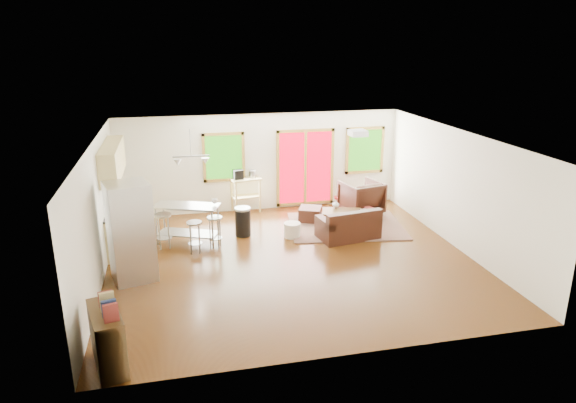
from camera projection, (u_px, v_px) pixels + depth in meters
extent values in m
cube|color=#3A1E09|center=(291.00, 260.00, 10.82)|extent=(7.50, 7.00, 0.02)
cube|color=white|center=(291.00, 137.00, 10.02)|extent=(7.50, 7.00, 0.02)
cube|color=white|center=(261.00, 162.00, 13.68)|extent=(7.50, 0.02, 2.60)
cube|color=white|center=(96.00, 215.00, 9.62)|extent=(0.02, 7.00, 2.60)
cube|color=white|center=(458.00, 190.00, 11.21)|extent=(0.02, 7.00, 2.60)
cube|color=white|center=(348.00, 276.00, 7.16)|extent=(7.50, 0.02, 2.60)
cube|color=#1D570E|center=(224.00, 157.00, 13.36)|extent=(0.94, 0.02, 1.14)
cube|color=#A68032|center=(223.00, 134.00, 13.17)|extent=(1.10, 0.05, 0.08)
cube|color=#A68032|center=(225.00, 180.00, 13.55)|extent=(1.10, 0.05, 0.08)
cube|color=#A68032|center=(204.00, 158.00, 13.25)|extent=(0.08, 0.05, 1.30)
cube|color=#A68032|center=(243.00, 156.00, 13.47)|extent=(0.08, 0.05, 1.30)
cube|color=#B30115|center=(305.00, 168.00, 13.95)|extent=(1.44, 0.02, 1.94)
cube|color=#A68032|center=(306.00, 131.00, 13.64)|extent=(1.60, 0.05, 0.08)
cube|color=#A68032|center=(305.00, 203.00, 14.25)|extent=(1.60, 0.05, 0.08)
cube|color=#A68032|center=(278.00, 169.00, 13.79)|extent=(0.08, 0.05, 2.10)
cube|color=#A68032|center=(332.00, 166.00, 14.11)|extent=(0.08, 0.05, 2.10)
cube|color=#A68032|center=(305.00, 168.00, 13.95)|extent=(0.08, 0.05, 1.94)
cube|color=#1D570E|center=(365.00, 150.00, 14.18)|extent=(0.94, 0.02, 1.14)
cube|color=#A68032|center=(366.00, 128.00, 14.00)|extent=(1.10, 0.05, 0.08)
cube|color=#A68032|center=(364.00, 172.00, 14.37)|extent=(1.10, 0.05, 0.08)
cube|color=#A68032|center=(347.00, 151.00, 14.08)|extent=(0.08, 0.05, 1.30)
cube|color=#A68032|center=(382.00, 149.00, 14.29)|extent=(0.08, 0.05, 1.30)
cube|color=#596644|center=(346.00, 226.00, 12.74)|extent=(3.03, 2.50, 0.03)
cube|color=black|center=(348.00, 230.00, 11.95)|extent=(1.47, 0.98, 0.38)
cube|color=black|center=(355.00, 219.00, 11.58)|extent=(1.38, 0.39, 0.35)
cube|color=black|center=(325.00, 223.00, 11.66)|extent=(0.30, 0.79, 0.15)
cube|color=black|center=(371.00, 216.00, 12.08)|extent=(0.30, 0.79, 0.15)
cube|color=black|center=(336.00, 221.00, 11.81)|extent=(0.64, 0.58, 0.11)
cube|color=black|center=(359.00, 218.00, 12.02)|extent=(0.64, 0.58, 0.11)
cube|color=#3A2711|center=(342.00, 212.00, 12.68)|extent=(1.09, 0.82, 0.04)
cube|color=#3A2711|center=(326.00, 222.00, 12.56)|extent=(0.07, 0.07, 0.35)
cube|color=#3A2711|center=(359.00, 222.00, 12.52)|extent=(0.07, 0.07, 0.35)
cube|color=#3A2711|center=(325.00, 216.00, 12.96)|extent=(0.07, 0.07, 0.35)
cube|color=#3A2711|center=(358.00, 216.00, 12.92)|extent=(0.07, 0.07, 0.35)
imported|color=black|center=(361.00, 196.00, 13.52)|extent=(1.13, 1.09, 0.98)
cube|color=black|center=(310.00, 214.00, 13.06)|extent=(0.70, 0.70, 0.36)
cylinder|color=white|center=(292.00, 230.00, 12.02)|extent=(0.45, 0.45, 0.34)
imported|color=silver|center=(336.00, 204.00, 12.88)|extent=(0.21, 0.21, 0.17)
sphere|color=#AE1B1D|center=(337.00, 198.00, 12.86)|extent=(0.08, 0.08, 0.07)
sphere|color=#AE1B1D|center=(335.00, 198.00, 12.80)|extent=(0.08, 0.08, 0.07)
sphere|color=#AE1B1D|center=(335.00, 197.00, 12.86)|extent=(0.08, 0.08, 0.07)
imported|color=maroon|center=(367.00, 204.00, 12.72)|extent=(0.19, 0.07, 0.26)
cube|color=#D1BC72|center=(125.00, 225.00, 11.53)|extent=(0.60, 2.20, 0.90)
cube|color=black|center=(123.00, 205.00, 11.38)|extent=(0.64, 2.24, 0.04)
cube|color=#D1BC72|center=(112.00, 160.00, 11.05)|extent=(0.36, 2.20, 0.70)
cylinder|color=#B7BABC|center=(120.00, 207.00, 10.89)|extent=(0.12, 0.12, 0.18)
cube|color=black|center=(124.00, 195.00, 11.72)|extent=(0.22, 0.18, 0.20)
cube|color=#B7BABC|center=(131.00, 232.00, 9.71)|extent=(0.94, 0.93, 1.92)
cube|color=gray|center=(150.00, 229.00, 9.88)|extent=(0.21, 0.68, 1.88)
cylinder|color=gray|center=(154.00, 224.00, 9.64)|extent=(0.03, 0.03, 1.28)
cylinder|color=gray|center=(148.00, 217.00, 10.03)|extent=(0.03, 0.03, 1.28)
cube|color=#B7BABC|center=(186.00, 206.00, 11.44)|extent=(1.55, 1.07, 0.04)
cube|color=gray|center=(188.00, 233.00, 11.64)|extent=(1.43, 0.97, 0.03)
cylinder|color=gray|center=(156.00, 227.00, 11.47)|extent=(0.05, 0.05, 0.87)
cylinder|color=gray|center=(213.00, 230.00, 11.27)|extent=(0.05, 0.05, 0.87)
cylinder|color=gray|center=(164.00, 220.00, 11.88)|extent=(0.05, 0.05, 0.87)
cylinder|color=gray|center=(218.00, 223.00, 11.69)|extent=(0.05, 0.05, 0.87)
imported|color=white|center=(215.00, 200.00, 11.41)|extent=(0.16, 0.14, 0.13)
cylinder|color=#B7BABC|center=(163.00, 215.00, 11.21)|extent=(0.40, 0.40, 0.04)
cylinder|color=gray|center=(168.00, 230.00, 11.45)|extent=(0.03, 0.03, 0.75)
cylinder|color=gray|center=(159.00, 231.00, 11.40)|extent=(0.03, 0.03, 0.75)
cylinder|color=gray|center=(160.00, 234.00, 11.21)|extent=(0.03, 0.03, 0.75)
cylinder|color=gray|center=(169.00, 233.00, 11.27)|extent=(0.03, 0.03, 0.75)
cylinder|color=gray|center=(164.00, 237.00, 11.37)|extent=(0.36, 0.36, 0.02)
cylinder|color=#B7BABC|center=(194.00, 223.00, 10.98)|extent=(0.37, 0.37, 0.04)
cylinder|color=gray|center=(200.00, 236.00, 11.18)|extent=(0.03, 0.03, 0.67)
cylinder|color=gray|center=(191.00, 237.00, 11.16)|extent=(0.03, 0.03, 0.67)
cylinder|color=gray|center=(191.00, 240.00, 10.99)|extent=(0.03, 0.03, 0.67)
cylinder|color=gray|center=(199.00, 239.00, 11.01)|extent=(0.03, 0.03, 0.67)
cylinder|color=gray|center=(195.00, 243.00, 11.12)|extent=(0.34, 0.34, 0.01)
cylinder|color=#B7BABC|center=(214.00, 218.00, 11.26)|extent=(0.43, 0.43, 0.04)
cylinder|color=gray|center=(220.00, 232.00, 11.45)|extent=(0.03, 0.03, 0.67)
cylinder|color=gray|center=(212.00, 231.00, 11.47)|extent=(0.03, 0.03, 0.67)
cylinder|color=gray|center=(210.00, 234.00, 11.30)|extent=(0.03, 0.03, 0.67)
cylinder|color=gray|center=(218.00, 235.00, 11.28)|extent=(0.03, 0.03, 0.67)
cylinder|color=gray|center=(215.00, 238.00, 11.41)|extent=(0.39, 0.39, 0.01)
cylinder|color=black|center=(243.00, 223.00, 12.06)|extent=(0.45, 0.45, 0.64)
cylinder|color=#B7BABC|center=(242.00, 209.00, 11.95)|extent=(0.46, 0.46, 0.05)
cube|color=#D1BC72|center=(245.00, 179.00, 13.55)|extent=(0.84, 0.62, 0.04)
cube|color=#D1BC72|center=(246.00, 196.00, 13.69)|extent=(0.79, 0.58, 0.03)
cube|color=#D1BC72|center=(236.00, 199.00, 13.39)|extent=(0.05, 0.05, 0.92)
cube|color=#D1BC72|center=(260.00, 196.00, 13.64)|extent=(0.05, 0.05, 0.92)
cube|color=#D1BC72|center=(232.00, 195.00, 13.74)|extent=(0.05, 0.05, 0.92)
cube|color=#D1BC72|center=(255.00, 192.00, 13.98)|extent=(0.05, 0.05, 0.92)
cube|color=black|center=(238.00, 174.00, 13.43)|extent=(0.28, 0.26, 0.24)
cylinder|color=#B7BABC|center=(252.00, 174.00, 13.59)|extent=(0.20, 0.20, 0.20)
cube|color=#3A2711|center=(107.00, 339.00, 7.20)|extent=(0.61, 1.04, 0.87)
cube|color=maroon|center=(111.00, 313.00, 6.78)|extent=(0.20, 0.10, 0.26)
cube|color=navy|center=(109.00, 308.00, 6.92)|extent=(0.20, 0.10, 0.24)
cube|color=#A28D55|center=(107.00, 301.00, 7.05)|extent=(0.20, 0.10, 0.28)
cube|color=maroon|center=(106.00, 298.00, 7.20)|extent=(0.20, 0.10, 0.22)
cube|color=white|center=(358.00, 133.00, 10.94)|extent=(0.35, 0.35, 0.12)
cylinder|color=gray|center=(190.00, 143.00, 11.11)|extent=(0.02, 0.02, 0.60)
cube|color=gray|center=(191.00, 156.00, 11.20)|extent=(0.80, 0.04, 0.03)
cone|color=#B7BABC|center=(177.00, 162.00, 11.17)|extent=(0.18, 0.18, 0.14)
cone|color=#B7BABC|center=(205.00, 161.00, 11.30)|extent=(0.18, 0.18, 0.14)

